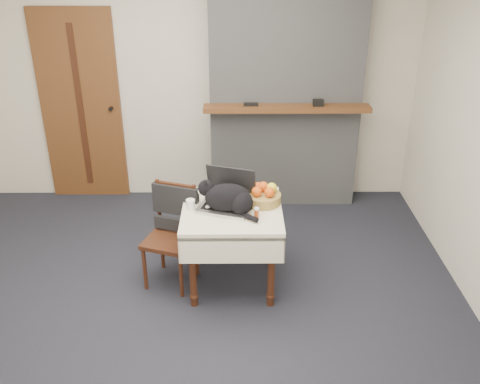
% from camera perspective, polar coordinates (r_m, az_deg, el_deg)
% --- Properties ---
extents(ground, '(4.50, 4.50, 0.00)m').
position_cam_1_polar(ground, '(4.33, -5.90, -11.91)').
color(ground, black).
rests_on(ground, ground).
extents(room_shell, '(4.52, 4.01, 2.61)m').
position_cam_1_polar(room_shell, '(3.97, -6.50, 12.96)').
color(room_shell, beige).
rests_on(room_shell, ground).
extents(door, '(0.82, 0.10, 2.00)m').
position_cam_1_polar(door, '(5.84, -16.59, 8.66)').
color(door, brown).
rests_on(door, ground).
extents(chimney, '(1.62, 0.48, 2.60)m').
position_cam_1_polar(chimney, '(5.43, 4.89, 11.63)').
color(chimney, gray).
rests_on(chimney, ground).
extents(side_table, '(0.78, 0.78, 0.70)m').
position_cam_1_polar(side_table, '(4.24, -0.85, -3.13)').
color(side_table, '#371B0F').
rests_on(side_table, ground).
extents(laptop, '(0.49, 0.45, 0.30)m').
position_cam_1_polar(laptop, '(4.20, -1.35, -0.53)').
color(laptop, '#B7B7BC').
rests_on(laptop, side_table).
extents(cat, '(0.48, 0.37, 0.26)m').
position_cam_1_polar(cat, '(4.10, -1.18, -0.68)').
color(cat, black).
rests_on(cat, side_table).
extents(cream_jar, '(0.07, 0.07, 0.08)m').
position_cam_1_polar(cream_jar, '(4.18, -5.29, -1.32)').
color(cream_jar, white).
rests_on(cream_jar, side_table).
extents(pill_bottle, '(0.04, 0.04, 0.08)m').
position_cam_1_polar(pill_bottle, '(4.04, 1.78, -2.18)').
color(pill_bottle, '#AC4015').
rests_on(pill_bottle, side_table).
extents(fruit_basket, '(0.28, 0.28, 0.16)m').
position_cam_1_polar(fruit_basket, '(4.25, 2.53, -0.37)').
color(fruit_basket, '#A98C44').
rests_on(fruit_basket, side_table).
extents(desk_clutter, '(0.12, 0.11, 0.01)m').
position_cam_1_polar(desk_clutter, '(4.21, 1.36, -1.49)').
color(desk_clutter, black).
rests_on(desk_clutter, side_table).
extents(chair, '(0.48, 0.48, 0.85)m').
position_cam_1_polar(chair, '(4.37, -7.13, -3.00)').
color(chair, '#371B0F').
rests_on(chair, ground).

